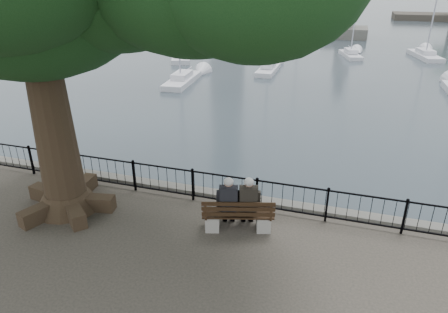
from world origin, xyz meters
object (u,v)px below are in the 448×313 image
at_px(person_right, 248,204).
at_px(lion_monument, 346,21).
at_px(bench, 238,218).
at_px(person_left, 229,204).

xyz_separation_m(person_right, lion_monument, (1.02, 48.40, 0.36)).
xyz_separation_m(bench, person_left, (-0.28, 0.03, 0.39)).
distance_m(bench, lion_monument, 48.60).
bearing_deg(person_right, bench, -141.24).
bearing_deg(person_right, lion_monument, 88.79).
distance_m(person_left, person_right, 0.52).
distance_m(person_left, lion_monument, 48.57).
relative_size(bench, lion_monument, 0.24).
relative_size(bench, person_right, 1.25).
height_order(person_right, lion_monument, lion_monument).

